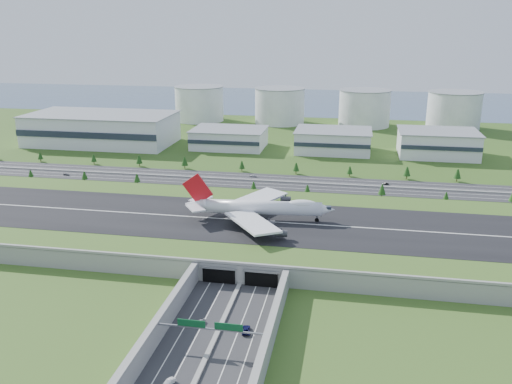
% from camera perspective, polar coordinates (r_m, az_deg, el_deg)
% --- Properties ---
extents(ground, '(1200.00, 1200.00, 0.00)m').
position_cam_1_polar(ground, '(261.28, 0.61, -4.78)').
color(ground, '#2C4916').
rests_on(ground, ground).
extents(airfield_deck, '(520.00, 100.00, 9.20)m').
position_cam_1_polar(airfield_deck, '(259.68, 0.60, -3.95)').
color(airfield_deck, gray).
rests_on(airfield_deck, ground).
extents(underpass_road, '(38.80, 120.40, 8.00)m').
position_cam_1_polar(underpass_road, '(173.39, -5.22, -15.98)').
color(underpass_road, '#28282B').
rests_on(underpass_road, ground).
extents(sign_gantry_near, '(38.70, 0.70, 9.80)m').
position_cam_1_polar(sign_gantry_near, '(175.05, -4.86, -14.24)').
color(sign_gantry_near, gray).
rests_on(sign_gantry_near, ground).
extents(north_expressway, '(560.00, 36.00, 0.12)m').
position_cam_1_polar(north_expressway, '(350.14, 3.25, 1.01)').
color(north_expressway, '#28282B').
rests_on(north_expressway, ground).
extents(tree_row, '(501.37, 48.68, 8.48)m').
position_cam_1_polar(tree_row, '(351.44, 4.28, 1.84)').
color(tree_row, '#3D2819').
rests_on(tree_row, ground).
extents(hangar_west, '(120.00, 60.00, 25.00)m').
position_cam_1_polar(hangar_west, '(480.88, -15.93, 6.40)').
color(hangar_west, silver).
rests_on(hangar_west, ground).
extents(hangar_mid_a, '(58.00, 42.00, 15.00)m').
position_cam_1_polar(hangar_mid_a, '(449.54, -2.82, 5.67)').
color(hangar_mid_a, silver).
rests_on(hangar_mid_a, ground).
extents(hangar_mid_b, '(58.00, 42.00, 17.00)m').
position_cam_1_polar(hangar_mid_b, '(438.15, 8.11, 5.34)').
color(hangar_mid_b, silver).
rests_on(hangar_mid_b, ground).
extents(hangar_mid_c, '(58.00, 42.00, 19.00)m').
position_cam_1_polar(hangar_mid_c, '(442.33, 18.56, 4.85)').
color(hangar_mid_c, silver).
rests_on(hangar_mid_c, ground).
extents(fuel_tank_a, '(50.00, 50.00, 35.00)m').
position_cam_1_polar(fuel_tank_a, '(577.34, -5.98, 9.21)').
color(fuel_tank_a, silver).
rests_on(fuel_tank_a, ground).
extents(fuel_tank_b, '(50.00, 50.00, 35.00)m').
position_cam_1_polar(fuel_tank_b, '(559.63, 2.51, 9.03)').
color(fuel_tank_b, silver).
rests_on(fuel_tank_b, ground).
extents(fuel_tank_c, '(50.00, 50.00, 35.00)m').
position_cam_1_polar(fuel_tank_c, '(554.54, 11.34, 8.64)').
color(fuel_tank_c, silver).
rests_on(fuel_tank_c, ground).
extents(fuel_tank_d, '(50.00, 50.00, 35.00)m').
position_cam_1_polar(fuel_tank_d, '(562.39, 20.10, 8.04)').
color(fuel_tank_d, silver).
rests_on(fuel_tank_d, ground).
extents(bay_water, '(1200.00, 260.00, 0.06)m').
position_cam_1_polar(bay_water, '(726.38, 7.16, 9.45)').
color(bay_water, '#374E6A').
rests_on(bay_water, ground).
extents(boeing_747, '(73.10, 68.84, 22.60)m').
position_cam_1_polar(boeing_747, '(258.50, 0.36, -1.62)').
color(boeing_747, white).
rests_on(boeing_747, airfield_deck).
extents(car_0, '(3.15, 4.74, 1.50)m').
position_cam_1_polar(car_0, '(191.07, -5.91, -13.47)').
color(car_0, '#A8A9AD').
rests_on(car_0, ground).
extents(car_1, '(3.31, 4.93, 1.54)m').
position_cam_1_polar(car_1, '(164.93, -9.18, -19.19)').
color(car_1, silver).
rests_on(car_1, ground).
extents(car_2, '(3.84, 6.43, 1.67)m').
position_cam_1_polar(car_2, '(185.94, -1.05, -14.28)').
color(car_2, '#0D0E42').
rests_on(car_2, ground).
extents(car_4, '(4.42, 2.30, 1.44)m').
position_cam_1_polar(car_4, '(387.36, -19.35, 1.76)').
color(car_4, slate).
rests_on(car_4, ground).
extents(car_5, '(4.05, 1.51, 1.32)m').
position_cam_1_polar(car_5, '(354.15, 13.48, 0.86)').
color(car_5, black).
rests_on(car_5, ground).
extents(car_7, '(5.22, 3.07, 1.42)m').
position_cam_1_polar(car_7, '(362.31, -0.34, 1.73)').
color(car_7, silver).
rests_on(car_7, ground).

